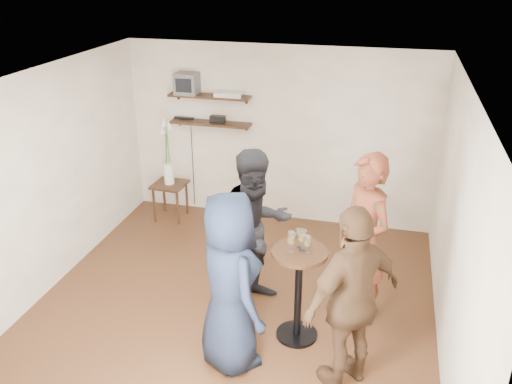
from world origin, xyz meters
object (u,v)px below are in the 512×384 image
at_px(crt_monitor, 187,83).
at_px(person_plaid, 363,241).
at_px(radio, 218,119).
at_px(person_navy, 230,283).
at_px(person_brown, 352,300).
at_px(drinks_table, 299,282).
at_px(side_table, 170,189).
at_px(dvd_deck, 229,94).
at_px(person_dark, 256,230).

height_order(crt_monitor, person_plaid, crt_monitor).
xyz_separation_m(radio, person_navy, (1.12, -3.15, -0.61)).
xyz_separation_m(person_plaid, person_brown, (-0.02, -1.03, -0.05)).
xyz_separation_m(crt_monitor, person_navy, (1.57, -3.15, -1.11)).
bearing_deg(drinks_table, person_navy, -137.13).
relative_size(crt_monitor, person_plaid, 0.17).
distance_m(side_table, person_plaid, 3.51).
relative_size(crt_monitor, person_navy, 0.18).
bearing_deg(side_table, crt_monitor, 53.09).
distance_m(dvd_deck, person_navy, 3.44).
height_order(person_plaid, person_dark, person_plaid).
bearing_deg(dvd_deck, side_table, -159.80).
distance_m(drinks_table, person_dark, 0.82).
bearing_deg(person_dark, person_navy, -137.59).
height_order(drinks_table, person_plaid, person_plaid).
bearing_deg(person_dark, person_brown, -90.34).
height_order(person_navy, person_brown, person_brown).
height_order(crt_monitor, person_dark, crt_monitor).
xyz_separation_m(radio, side_table, (-0.68, -0.32, -1.05)).
height_order(crt_monitor, side_table, crt_monitor).
relative_size(crt_monitor, radio, 1.45).
bearing_deg(person_plaid, dvd_deck, -175.69).
bearing_deg(drinks_table, side_table, 135.83).
xyz_separation_m(side_table, person_brown, (2.94, -2.83, 0.44)).
xyz_separation_m(crt_monitor, dvd_deck, (0.63, 0.00, -0.12)).
bearing_deg(person_plaid, drinks_table, -90.00).
bearing_deg(crt_monitor, radio, 0.00).
distance_m(side_table, drinks_table, 3.32).
bearing_deg(drinks_table, crt_monitor, 129.09).
relative_size(crt_monitor, drinks_table, 0.31).
distance_m(dvd_deck, side_table, 1.70).
height_order(side_table, drinks_table, drinks_table).
xyz_separation_m(dvd_deck, person_plaid, (2.10, -2.13, -0.93)).
relative_size(dvd_deck, person_plaid, 0.21).
relative_size(crt_monitor, dvd_deck, 0.80).
distance_m(radio, drinks_table, 3.24).
bearing_deg(person_dark, side_table, 87.11).
bearing_deg(person_dark, dvd_deck, 65.70).
bearing_deg(dvd_deck, crt_monitor, 180.00).
bearing_deg(crt_monitor, person_navy, -63.60).
distance_m(person_plaid, person_dark, 1.17).
distance_m(crt_monitor, person_brown, 4.30).
bearing_deg(dvd_deck, person_brown, -56.65).
relative_size(drinks_table, person_brown, 0.57).
relative_size(person_plaid, person_brown, 1.05).
bearing_deg(person_brown, drinks_table, -90.00).
bearing_deg(person_brown, crt_monitor, -96.73).
distance_m(person_plaid, person_navy, 1.55).
bearing_deg(person_navy, person_dark, -42.41).
distance_m(crt_monitor, person_plaid, 3.61).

